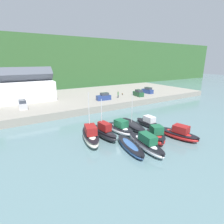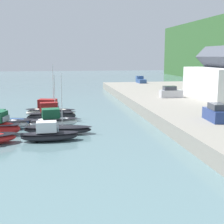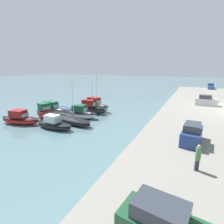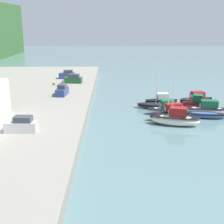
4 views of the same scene
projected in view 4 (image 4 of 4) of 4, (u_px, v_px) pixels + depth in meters
ground_plane at (175, 116)px, 54.62m from camera, size 320.00×320.00×0.00m
moored_boat_0 at (176, 119)px, 49.32m from camera, size 4.19×8.11×8.28m
moored_boat_1 at (171, 114)px, 51.86m from camera, size 2.44×7.33×6.87m
moored_boat_2 at (166, 109)px, 55.43m from camera, size 3.16×6.74×2.58m
moored_boat_3 at (159, 106)px, 58.92m from camera, size 3.78×8.83×7.47m
moored_boat_4 at (161, 100)px, 61.99m from camera, size 2.11×6.50×2.25m
moored_boat_5 at (204, 115)px, 53.29m from camera, size 3.48×8.11×1.01m
moored_boat_6 at (207, 109)px, 55.23m from camera, size 3.10×8.60×2.58m
moored_boat_7 at (196, 104)px, 58.15m from camera, size 3.95×5.61×2.90m
moored_boat_8 at (196, 99)px, 62.49m from camera, size 3.94×7.46×2.43m
parked_car_0 at (73, 79)px, 74.08m from camera, size 2.34×4.40×2.16m
parked_car_1 at (62, 91)px, 61.97m from camera, size 4.35×2.18×2.16m
parked_car_2 at (22, 125)px, 41.36m from camera, size 1.92×4.25×2.16m
parked_car_3 at (67, 75)px, 79.99m from camera, size 2.21×4.36×2.16m
person_on_quay at (63, 84)px, 67.17m from camera, size 0.40×0.40×2.14m
dog_on_quay at (54, 84)px, 70.79m from camera, size 0.55×0.88×0.68m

